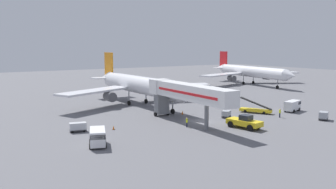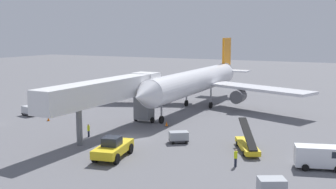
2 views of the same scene
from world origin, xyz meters
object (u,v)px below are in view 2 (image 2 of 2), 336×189
belt_loader_truck (247,144)px  baggage_cart_far_right (272,187)px  ground_crew_worker_foreground (236,157)px  safety_cone_bravo (167,124)px  pushback_tug (113,148)px  safety_cone_alpha (48,119)px  baggage_cart_mid_center (179,137)px  jet_bridge (111,92)px  ground_crew_worker_midground (89,130)px  airplane_at_gate (198,81)px  service_van_far_left (322,156)px  baggage_cart_near_right (29,110)px

belt_loader_truck → baggage_cart_far_right: belt_loader_truck is taller
baggage_cart_far_right → ground_crew_worker_foreground: 7.86m
baggage_cart_far_right → safety_cone_bravo: 26.93m
pushback_tug → safety_cone_alpha: (-19.17, 10.99, -0.76)m
baggage_cart_mid_center → baggage_cart_far_right: baggage_cart_far_right is taller
safety_cone_alpha → baggage_cart_mid_center: bearing=-6.0°
ground_crew_worker_foreground → safety_cone_alpha: ground_crew_worker_foreground is taller
pushback_tug → safety_cone_bravo: bearing=96.4°
jet_bridge → baggage_cart_far_right: jet_bridge is taller
belt_loader_truck → ground_crew_worker_midground: bearing=-171.3°
airplane_at_gate → ground_crew_worker_foreground: size_ratio=23.81×
service_van_far_left → baggage_cart_mid_center: 16.66m
airplane_at_gate → pushback_tug: airplane_at_gate is taller
baggage_cart_far_right → baggage_cart_near_right: size_ratio=0.90×
service_van_far_left → ground_crew_worker_foreground: service_van_far_left is taller
ground_crew_worker_foreground → safety_cone_bravo: bearing=137.9°
baggage_cart_far_right → safety_cone_alpha: baggage_cart_far_right is taller
baggage_cart_far_right → safety_cone_bravo: baggage_cart_far_right is taller
pushback_tug → baggage_cart_far_right: (17.35, -3.06, -0.21)m
pushback_tug → ground_crew_worker_midground: size_ratio=3.75×
ground_crew_worker_midground → safety_cone_bravo: bearing=59.0°
service_van_far_left → safety_cone_bravo: bearing=156.0°
ground_crew_worker_midground → baggage_cart_near_right: bearing=158.2°
jet_bridge → baggage_cart_mid_center: jet_bridge is taller
airplane_at_gate → service_van_far_left: airplane_at_gate is taller
jet_bridge → airplane_at_gate: bearing=83.4°
belt_loader_truck → safety_cone_alpha: bearing=176.2°
jet_bridge → safety_cone_alpha: bearing=170.5°
baggage_cart_far_right → safety_cone_alpha: bearing=159.0°
belt_loader_truck → service_van_far_left: size_ratio=1.29×
belt_loader_truck → service_van_far_left: (8.16, -2.77, 0.52)m
baggage_cart_mid_center → ground_crew_worker_foreground: size_ratio=1.47×
jet_bridge → belt_loader_truck: size_ratio=3.50×
airplane_at_gate → safety_cone_alpha: (-15.54, -20.35, -4.39)m
service_van_far_left → ground_crew_worker_midground: size_ratio=2.99×
belt_loader_truck → baggage_cart_mid_center: belt_loader_truck is taller
baggage_cart_mid_center → safety_cone_alpha: bearing=174.0°
baggage_cart_far_right → ground_crew_worker_foreground: ground_crew_worker_foreground is taller
baggage_cart_mid_center → baggage_cart_near_right: bearing=171.8°
airplane_at_gate → belt_loader_truck: size_ratio=6.50×
airplane_at_gate → ground_crew_worker_foreground: bearing=-60.5°
belt_loader_truck → ground_crew_worker_midground: size_ratio=3.84×
safety_cone_bravo → pushback_tug: bearing=-83.6°
baggage_cart_near_right → safety_cone_alpha: (5.50, -1.69, -0.52)m
jet_bridge → pushback_tug: (6.22, -8.83, -4.42)m
baggage_cart_near_right → ground_crew_worker_foreground: size_ratio=1.61×
jet_bridge → baggage_cart_far_right: size_ratio=8.86×
belt_loader_truck → ground_crew_worker_midground: 19.88m
baggage_cart_far_right → safety_cone_alpha: (-36.52, 14.05, -0.55)m
baggage_cart_mid_center → baggage_cart_near_right: (-28.23, 4.08, 0.07)m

